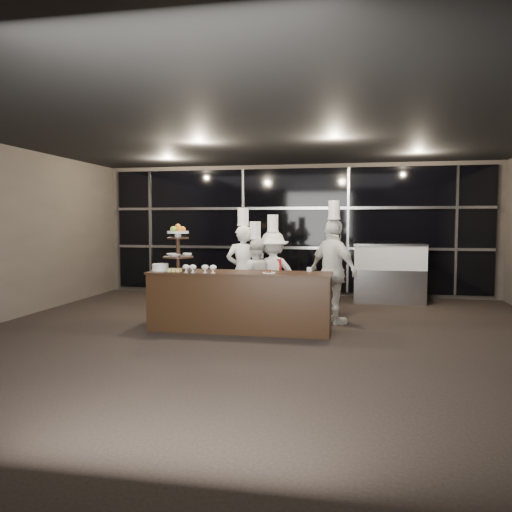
% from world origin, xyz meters
% --- Properties ---
extents(room, '(10.00, 10.00, 10.00)m').
position_xyz_m(room, '(0.00, 0.00, 1.50)').
color(room, black).
rests_on(room, ground).
extents(window_wall, '(8.60, 0.10, 2.80)m').
position_xyz_m(window_wall, '(0.00, 4.94, 1.50)').
color(window_wall, black).
rests_on(window_wall, ground).
extents(buffet_counter, '(2.84, 0.74, 0.92)m').
position_xyz_m(buffet_counter, '(-0.42, 1.06, 0.47)').
color(buffet_counter, black).
rests_on(buffet_counter, ground).
extents(display_stand, '(0.48, 0.48, 0.74)m').
position_xyz_m(display_stand, '(-1.42, 1.06, 1.34)').
color(display_stand, black).
rests_on(display_stand, buffet_counter).
extents(compotes, '(0.54, 0.11, 0.12)m').
position_xyz_m(compotes, '(-1.00, 0.84, 1.00)').
color(compotes, silver).
rests_on(compotes, buffet_counter).
extents(layer_cake, '(0.30, 0.30, 0.11)m').
position_xyz_m(layer_cake, '(-1.70, 1.01, 0.97)').
color(layer_cake, white).
rests_on(layer_cake, buffet_counter).
extents(pastry_squares, '(0.20, 0.12, 0.05)m').
position_xyz_m(pastry_squares, '(-1.42, 0.89, 0.95)').
color(pastry_squares, '#E5D070').
rests_on(pastry_squares, buffet_counter).
extents(small_plate, '(0.20, 0.20, 0.05)m').
position_xyz_m(small_plate, '(0.05, 0.96, 0.94)').
color(small_plate, white).
rests_on(small_plate, buffet_counter).
extents(chef_cup, '(0.08, 0.08, 0.07)m').
position_xyz_m(chef_cup, '(0.64, 1.31, 0.96)').
color(chef_cup, white).
rests_on(chef_cup, buffet_counter).
extents(display_case, '(1.47, 0.64, 1.24)m').
position_xyz_m(display_case, '(2.07, 4.30, 0.69)').
color(display_case, '#A5A5AA').
rests_on(display_case, ground).
extents(chef_a, '(0.64, 0.45, 1.94)m').
position_xyz_m(chef_a, '(-0.59, 2.11, 0.85)').
color(chef_a, white).
rests_on(chef_a, ground).
extents(chef_b, '(0.77, 0.65, 1.70)m').
position_xyz_m(chef_b, '(-0.37, 2.08, 0.72)').
color(chef_b, white).
rests_on(chef_b, ground).
extents(chef_c, '(1.11, 0.85, 1.82)m').
position_xyz_m(chef_c, '(-0.09, 2.28, 0.77)').
color(chef_c, white).
rests_on(chef_c, ground).
extents(chef_d, '(1.03, 1.01, 2.04)m').
position_xyz_m(chef_d, '(0.99, 1.84, 0.89)').
color(chef_d, white).
rests_on(chef_d, ground).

